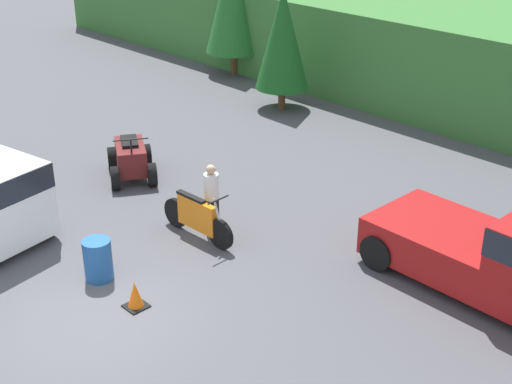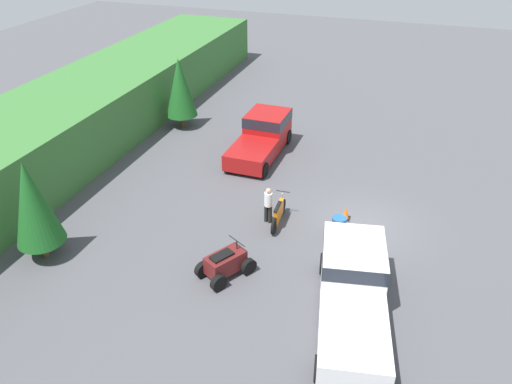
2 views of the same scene
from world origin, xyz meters
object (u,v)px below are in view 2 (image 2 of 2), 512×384
pickup_truck_second (353,284)px  quad_atv (226,264)px  steel_barrel (339,227)px  rider_person (268,204)px  traffic_cone (346,213)px  pickup_truck_red (263,134)px  dirt_bike (279,214)px

pickup_truck_second → quad_atv: size_ratio=2.62×
pickup_truck_second → steel_barrel: size_ratio=6.87×
rider_person → traffic_cone: size_ratio=2.98×
pickup_truck_red → rider_person: size_ratio=3.14×
quad_atv → rider_person: 3.82m
pickup_truck_red → pickup_truck_second: bearing=-146.9°
dirt_bike → quad_atv: (-3.80, 0.87, 0.01)m
pickup_truck_red → traffic_cone: 7.39m
pickup_truck_red → dirt_bike: size_ratio=2.34×
quad_atv → steel_barrel: quad_atv is taller
pickup_truck_second → rider_person: (3.97, 4.17, -0.11)m
pickup_truck_red → pickup_truck_second: (-10.29, -6.49, 0.00)m
rider_person → pickup_truck_second: bearing=-121.7°
traffic_cone → pickup_truck_second: bearing=-168.2°
pickup_truck_red → traffic_cone: size_ratio=9.37×
pickup_truck_second → dirt_bike: pickup_truck_second is taller
pickup_truck_second → quad_atv: pickup_truck_second is taller
pickup_truck_second → steel_barrel: pickup_truck_second is taller
pickup_truck_red → steel_barrel: pickup_truck_red is taller
traffic_cone → quad_atv: bearing=145.5°
dirt_bike → quad_atv: 3.90m
dirt_bike → traffic_cone: (1.28, -2.62, -0.24)m
rider_person → traffic_cone: rider_person is taller
rider_person → dirt_bike: bearing=-75.4°
traffic_cone → steel_barrel: (-1.35, 0.06, 0.19)m
dirt_bike → quad_atv: quad_atv is taller
traffic_cone → steel_barrel: size_ratio=0.62×
pickup_truck_red → quad_atv: size_ratio=2.24×
rider_person → steel_barrel: rider_person is taller
pickup_truck_red → steel_barrel: 8.32m
pickup_truck_red → dirt_bike: bearing=-155.5°
quad_atv → traffic_cone: 6.17m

